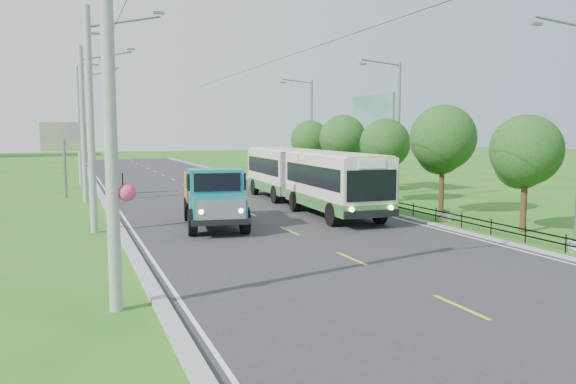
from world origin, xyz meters
TOP-DOWN VIEW (x-y plane):
  - ground at (0.00, 0.00)m, footprint 240.00×240.00m
  - road at (0.00, 20.00)m, footprint 14.00×120.00m
  - curb_left at (-7.20, 20.00)m, footprint 0.40×120.00m
  - curb_right at (7.15, 20.00)m, footprint 0.30×120.00m
  - edge_line_left at (-6.65, 20.00)m, footprint 0.12×120.00m
  - edge_line_right at (6.65, 20.00)m, footprint 0.12×120.00m
  - centre_dash at (0.00, 0.00)m, footprint 0.12×2.20m
  - railing_right at (8.00, 14.00)m, footprint 0.04×40.00m
  - pole_nearest at (-8.24, -3.00)m, footprint 3.51×0.44m
  - pole_near at (-8.26, 9.00)m, footprint 3.51×0.32m
  - pole_mid at (-8.26, 21.00)m, footprint 3.51×0.32m
  - pole_far at (-8.26, 33.00)m, footprint 3.51×0.32m
  - tree_second at (9.86, 2.14)m, footprint 3.18×3.26m
  - tree_third at (9.86, 8.14)m, footprint 3.60×3.62m
  - tree_fourth at (9.86, 14.14)m, footprint 3.24×3.31m
  - tree_fifth at (9.86, 20.14)m, footprint 3.48×3.52m
  - tree_back at (9.86, 26.14)m, footprint 3.30×3.36m
  - streetlight_mid at (10.64, 14.00)m, footprint 3.02×0.20m
  - streetlight_far at (10.64, 28.00)m, footprint 3.02×0.20m
  - planter_near at (8.60, 6.00)m, footprint 0.64×0.64m
  - planter_mid at (8.60, 14.00)m, footprint 0.64×0.64m
  - planter_far at (8.60, 22.00)m, footprint 0.64×0.64m
  - billboard_left at (-9.50, 24.00)m, footprint 3.00×0.20m
  - billboard_right at (12.30, 20.00)m, footprint 0.24×6.00m
  - bus at (4.04, 13.46)m, footprint 3.68×17.40m
  - dump_truck at (-2.86, 8.62)m, footprint 3.53×7.04m

SIDE VIEW (x-z plane):
  - ground at x=0.00m, z-range 0.00..0.00m
  - road at x=0.00m, z-range 0.00..0.02m
  - edge_line_left at x=-6.65m, z-range 0.02..0.02m
  - edge_line_right at x=6.65m, z-range 0.02..0.02m
  - centre_dash at x=0.00m, z-range 0.02..0.02m
  - curb_right at x=7.15m, z-range 0.00..0.10m
  - curb_left at x=-7.20m, z-range 0.00..0.15m
  - planter_near at x=8.60m, z-range -0.05..0.62m
  - planter_mid at x=8.60m, z-range -0.05..0.62m
  - planter_far at x=8.60m, z-range -0.05..0.62m
  - railing_right at x=8.00m, z-range 0.00..0.60m
  - dump_truck at x=-2.86m, z-range 0.19..3.02m
  - bus at x=4.04m, z-range 0.34..3.67m
  - tree_second at x=9.86m, z-range 0.87..6.17m
  - tree_fourth at x=9.86m, z-range 0.89..6.29m
  - tree_back at x=9.86m, z-range 0.90..6.40m
  - tree_fifth at x=9.86m, z-range 0.95..6.75m
  - billboard_left at x=-9.50m, z-range 1.27..6.47m
  - tree_third at x=9.86m, z-range 0.99..6.99m
  - streetlight_mid at x=10.64m, z-range 0.37..9.44m
  - streetlight_far at x=10.64m, z-range 0.37..9.44m
  - pole_nearest at x=-8.24m, z-range -0.06..9.94m
  - pole_near at x=-8.26m, z-range 0.09..10.09m
  - pole_mid at x=-8.26m, z-range 0.09..10.09m
  - pole_far at x=-8.26m, z-range 0.09..10.09m
  - billboard_right at x=12.30m, z-range 1.69..8.99m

